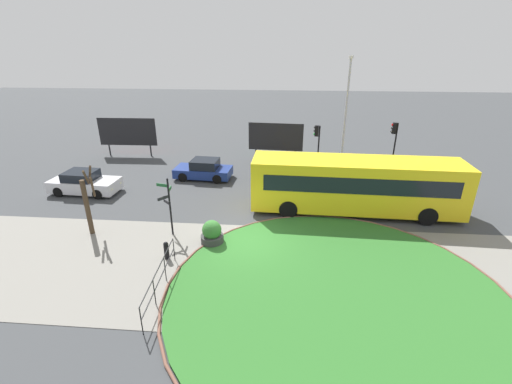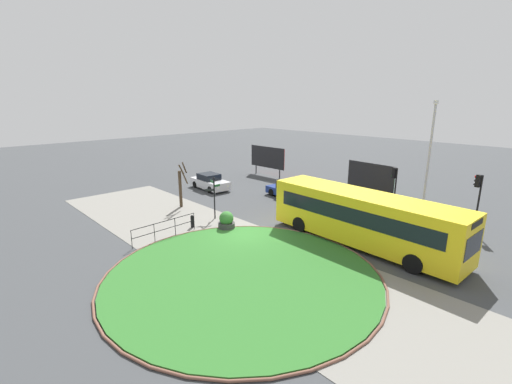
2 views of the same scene
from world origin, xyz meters
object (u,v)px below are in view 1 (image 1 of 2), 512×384
Objects in this scene: bollard_foreground at (166,250)px; car_near_lane at (204,170)px; traffic_light_near at (317,138)px; street_tree_bare at (88,202)px; signpost_directional at (169,203)px; traffic_light_far at (394,137)px; car_far_lane at (84,183)px; bus_yellow at (356,185)px; planter_near_signpost at (212,234)px; billboard_left at (128,132)px; lamppost_tall at (346,111)px; billboard_right at (276,137)px.

bollard_foreground is 10.16m from car_near_lane.
bollard_foreground is 14.86m from traffic_light_near.
street_tree_bare is (-11.86, -10.75, -0.75)m from traffic_light_near.
traffic_light_far is at bearing 37.84° from signpost_directional.
signpost_directional is at bearing -30.69° from car_far_lane.
car_far_lane is at bearing 177.30° from bus_yellow.
planter_near_signpost is at bearing 109.11° from car_near_lane.
signpost_directional is 0.74× the size of car_near_lane.
signpost_directional is at bearing -60.92° from billboard_left.
car_far_lane is at bearing 137.48° from bollard_foreground.
traffic_light_near is 12.75m from planter_near_signpost.
lamppost_tall reaches higher than billboard_right.
car_near_lane is 8.98m from planter_near_signpost.
bus_yellow is 7.97m from traffic_light_far.
planter_near_signpost is (1.75, 1.46, 0.09)m from bollard_foreground.
car_near_lane is 8.60m from traffic_light_near.
bus_yellow is 10.46m from billboard_right.
lamppost_tall reaches higher than bus_yellow.
bollard_foreground is at bearing -140.12° from planter_near_signpost.
street_tree_bare is (3.16, -5.00, 1.06)m from car_far_lane.
lamppost_tall is at bearing 54.71° from bollard_foreground.
bus_yellow is at bearing 15.06° from street_tree_bare.
billboard_left is 4.08× the size of planter_near_signpost.
billboard_right is (12.36, -0.14, -0.14)m from billboard_left.
billboard_left is at bearing 96.36° from car_far_lane.
bollard_foreground is 0.20× the size of car_far_lane.
billboard_left is (-17.45, 1.73, -2.31)m from lamppost_tall.
billboard_right is at bearing 55.94° from street_tree_bare.
traffic_light_far reaches higher than traffic_light_near.
planter_near_signpost is (-2.59, -13.45, -1.36)m from billboard_right.
planter_near_signpost is 6.31m from street_tree_bare.
planter_near_signpost reaches higher than bollard_foreground.
bus_yellow is 2.62× the size of billboard_right.
planter_near_signpost is (2.21, -0.70, -1.21)m from signpost_directional.
lamppost_tall reaches higher than bollard_foreground.
car_near_lane is at bearing 104.94° from planter_near_signpost.
lamppost_tall reaches higher than planter_near_signpost.
traffic_light_near is 2.80m from lamppost_tall.
car_near_lane is at bearing -131.66° from billboard_right.
lamppost_tall is at bearing -150.81° from traffic_light_near.
car_far_lane is at bearing -88.18° from billboard_left.
signpost_directional reaches higher than planter_near_signpost.
billboard_right is at bearing 162.61° from lamppost_tall.
signpost_directional is 0.69× the size of billboard_right.
billboard_left reaches higher than car_far_lane.
lamppost_tall reaches higher than street_tree_bare.
bus_yellow is at bearing 31.64° from bollard_foreground.
traffic_light_near is (-1.62, 7.13, 0.83)m from bus_yellow.
car_near_lane is at bearing 12.81° from traffic_light_far.
bus_yellow is 13.96m from street_tree_bare.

